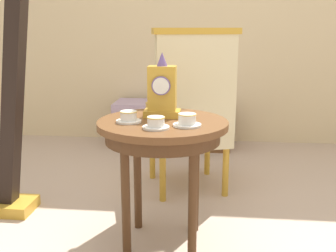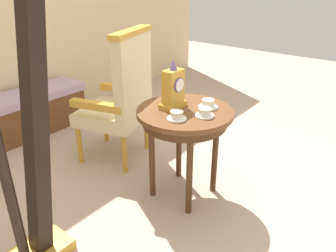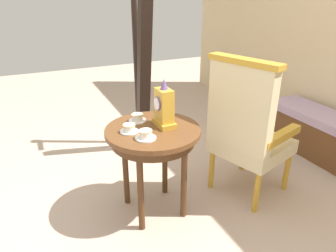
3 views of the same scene
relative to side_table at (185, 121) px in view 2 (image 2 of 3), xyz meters
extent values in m
plane|color=#BCA38E|center=(0.08, -0.09, -0.60)|extent=(10.00, 10.00, 0.00)
cylinder|color=brown|center=(0.00, 0.00, 0.07)|extent=(0.66, 0.66, 0.03)
cylinder|color=#482B16|center=(0.00, 0.00, 0.01)|extent=(0.59, 0.59, 0.07)
cylinder|color=#482B16|center=(0.16, 0.16, -0.27)|extent=(0.04, 0.04, 0.65)
cylinder|color=#482B16|center=(-0.16, 0.16, -0.27)|extent=(0.04, 0.04, 0.65)
cylinder|color=#482B16|center=(-0.16, -0.16, -0.27)|extent=(0.04, 0.04, 0.65)
cylinder|color=#482B16|center=(0.16, -0.16, -0.27)|extent=(0.04, 0.04, 0.65)
cylinder|color=white|center=(-0.16, -0.05, 0.09)|extent=(0.13, 0.13, 0.01)
cylinder|color=white|center=(-0.16, -0.05, 0.12)|extent=(0.08, 0.08, 0.05)
torus|color=gold|center=(-0.16, -0.05, 0.14)|extent=(0.09, 0.09, 0.00)
cylinder|color=white|center=(-0.01, -0.17, 0.09)|extent=(0.13, 0.13, 0.01)
cylinder|color=white|center=(-0.01, -0.17, 0.12)|extent=(0.08, 0.08, 0.05)
torus|color=gold|center=(-0.01, -0.17, 0.14)|extent=(0.09, 0.09, 0.00)
cylinder|color=white|center=(0.13, -0.10, 0.09)|extent=(0.14, 0.14, 0.01)
cylinder|color=white|center=(0.13, -0.10, 0.12)|extent=(0.08, 0.08, 0.05)
torus|color=gold|center=(0.13, -0.10, 0.14)|extent=(0.09, 0.09, 0.00)
cube|color=gold|center=(-0.01, 0.09, 0.10)|extent=(0.19, 0.11, 0.04)
cube|color=gold|center=(-0.01, 0.09, 0.24)|extent=(0.14, 0.09, 0.23)
cylinder|color=#664C8C|center=(-0.01, 0.04, 0.26)|extent=(0.10, 0.01, 0.10)
cylinder|color=white|center=(-0.01, 0.04, 0.26)|extent=(0.08, 0.00, 0.08)
cone|color=#664C8C|center=(-0.01, 0.09, 0.39)|extent=(0.06, 0.06, 0.07)
cube|color=beige|center=(0.08, 0.83, -0.19)|extent=(0.65, 0.65, 0.11)
cube|color=beige|center=(0.14, 0.62, 0.18)|extent=(0.52, 0.24, 0.64)
cube|color=gold|center=(0.14, 0.62, 0.52)|extent=(0.56, 0.26, 0.04)
cube|color=gold|center=(0.30, 0.90, -0.03)|extent=(0.20, 0.47, 0.06)
cube|color=gold|center=(-0.14, 0.76, -0.03)|extent=(0.20, 0.47, 0.06)
cylinder|color=gold|center=(0.22, 1.10, -0.42)|extent=(0.04, 0.04, 0.35)
cylinder|color=gold|center=(-0.20, 0.97, -0.42)|extent=(0.04, 0.04, 0.35)
cylinder|color=gold|center=(0.35, 0.68, -0.42)|extent=(0.04, 0.04, 0.35)
cylinder|color=gold|center=(-0.07, 0.55, -0.42)|extent=(0.04, 0.04, 0.35)
cube|color=gold|center=(-1.03, 0.29, -0.56)|extent=(0.32, 0.24, 0.07)
cube|color=black|center=(-0.93, 0.29, 0.19)|extent=(0.28, 0.11, 1.44)
cube|color=#B299B7|center=(-0.11, 1.86, -0.20)|extent=(1.14, 0.40, 0.08)
cube|color=brown|center=(-0.11, 1.86, -0.42)|extent=(1.09, 0.38, 0.36)
camera|label=1|loc=(0.24, -2.00, 0.54)|focal=43.64mm
camera|label=2|loc=(-1.72, -1.21, 0.94)|focal=35.49mm
camera|label=3|loc=(1.83, -0.74, 0.97)|focal=33.56mm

